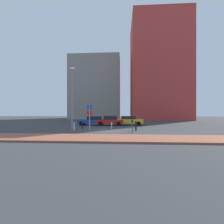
% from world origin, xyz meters
% --- Properties ---
extents(ground_plane, '(120.00, 120.00, 0.00)m').
position_xyz_m(ground_plane, '(0.00, 0.00, 0.00)').
color(ground_plane, '#38383A').
extents(sidewalk_brick, '(40.00, 3.55, 0.14)m').
position_xyz_m(sidewalk_brick, '(0.00, -5.81, 0.07)').
color(sidewalk_brick, '#93513D').
rests_on(sidewalk_brick, ground).
extents(parked_car_blue, '(4.29, 2.11, 1.40)m').
position_xyz_m(parked_car_blue, '(-2.78, 6.98, 0.73)').
color(parked_car_blue, '#1E389E').
rests_on(parked_car_blue, ground).
extents(parked_car_red, '(4.04, 2.12, 1.48)m').
position_xyz_m(parked_car_red, '(-0.01, 6.86, 0.77)').
color(parked_car_red, red).
rests_on(parked_car_red, ground).
extents(parked_car_yellow, '(4.52, 1.95, 1.43)m').
position_xyz_m(parked_car_yellow, '(2.79, 7.48, 0.75)').
color(parked_car_yellow, gold).
rests_on(parked_car_yellow, ground).
extents(parking_sign_post, '(0.60, 0.10, 2.91)m').
position_xyz_m(parking_sign_post, '(-1.76, -0.34, 1.83)').
color(parking_sign_post, gray).
rests_on(parking_sign_post, ground).
extents(parking_meter, '(0.18, 0.14, 1.31)m').
position_xyz_m(parking_meter, '(2.90, -1.78, 0.86)').
color(parking_meter, '#4C4C51').
rests_on(parking_meter, ground).
extents(street_lamp, '(0.70, 0.36, 7.29)m').
position_xyz_m(street_lamp, '(-3.97, 0.40, 4.27)').
color(street_lamp, gray).
rests_on(street_lamp, ground).
extents(traffic_bollard_near, '(0.14, 0.14, 0.86)m').
position_xyz_m(traffic_bollard_near, '(-2.97, 1.25, 0.43)').
color(traffic_bollard_near, black).
rests_on(traffic_bollard_near, ground).
extents(traffic_bollard_mid, '(0.17, 0.17, 1.04)m').
position_xyz_m(traffic_bollard_mid, '(3.40, 0.04, 0.52)').
color(traffic_bollard_mid, black).
rests_on(traffic_bollard_mid, ground).
extents(traffic_bollard_far, '(0.18, 0.18, 0.89)m').
position_xyz_m(traffic_bollard_far, '(-3.45, -0.48, 0.45)').
color(traffic_bollard_far, '#B7B7BC').
rests_on(traffic_bollard_far, ground).
extents(traffic_bollard_edge, '(0.12, 0.12, 0.86)m').
position_xyz_m(traffic_bollard_edge, '(0.58, 1.51, 0.43)').
color(traffic_bollard_edge, '#B7B7BC').
rests_on(traffic_bollard_edge, ground).
extents(building_colorful_midrise, '(14.69, 15.42, 27.63)m').
position_xyz_m(building_colorful_midrise, '(11.70, 28.73, 13.82)').
color(building_colorful_midrise, '#BF3833').
rests_on(building_colorful_midrise, ground).
extents(building_under_construction, '(14.59, 14.93, 18.35)m').
position_xyz_m(building_under_construction, '(-6.30, 33.47, 9.17)').
color(building_under_construction, gray).
rests_on(building_under_construction, ground).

